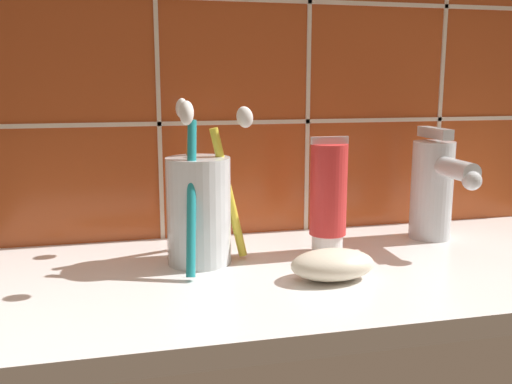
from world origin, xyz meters
TOP-DOWN VIEW (x-y plane):
  - sink_counter at (0.00, 0.00)cm, footprint 72.25×29.96cm
  - tile_wall_backsplash at (0.01, 15.22)cm, footprint 82.25×1.72cm
  - toothbrush_cup at (-13.17, 4.27)cm, footprint 9.29×14.26cm
  - toothpaste_tube at (0.88, 4.26)cm, footprint 4.18×3.98cm
  - sink_faucet at (15.10, 6.63)cm, footprint 4.91×12.12cm
  - soap_bar at (-1.63, -3.89)cm, footprint 8.19×5.19cm

SIDE VIEW (x-z plane):
  - sink_counter at x=0.00cm, z-range 0.00..2.00cm
  - soap_bar at x=-1.63cm, z-range 2.00..4.92cm
  - toothbrush_cup at x=-13.17cm, z-range -0.66..16.49cm
  - toothpaste_tube at x=0.88cm, z-range 1.90..14.73cm
  - sink_faucet at x=15.10cm, z-range 1.85..15.11cm
  - tile_wall_backsplash at x=0.01cm, z-range 0.01..41.46cm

